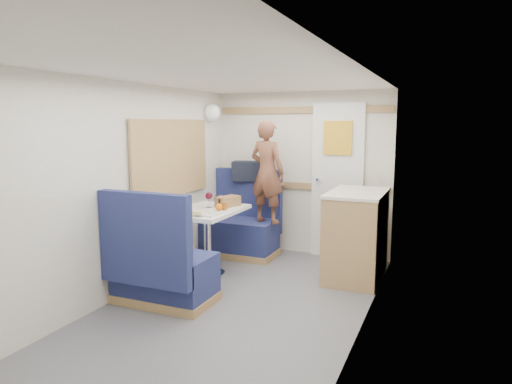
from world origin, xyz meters
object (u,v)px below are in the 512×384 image
at_px(cheese_block, 198,213).
at_px(beer_glass, 225,207).
at_px(duffel_bag, 253,171).
at_px(bench_far, 242,231).
at_px(pepper_grinder, 220,203).
at_px(tumbler_right, 219,201).
at_px(bench_near, 161,272).
at_px(dome_light, 212,113).
at_px(tumbler_left, 178,208).
at_px(dinette_table, 207,224).
at_px(person, 267,172).
at_px(tray, 210,213).
at_px(orange_fruit, 219,207).
at_px(bread_loaf, 228,201).
at_px(galley_counter, 356,234).
at_px(wine_glass, 209,196).

height_order(cheese_block, beer_glass, beer_glass).
bearing_deg(duffel_bag, bench_far, -113.20).
relative_size(beer_glass, pepper_grinder, 0.91).
height_order(cheese_block, tumbler_right, tumbler_right).
bearing_deg(bench_near, duffel_bag, 88.76).
xyz_separation_m(dome_light, tumbler_left, (0.25, -1.19, -0.97)).
height_order(bench_far, tumbler_right, bench_far).
distance_m(dinette_table, pepper_grinder, 0.25).
bearing_deg(beer_glass, person, 80.97).
distance_m(dome_light, tumbler_left, 1.56).
height_order(cheese_block, tumbler_left, tumbler_left).
bearing_deg(pepper_grinder, duffel_bag, 92.94).
bearing_deg(bench_near, dinette_table, 90.00).
xyz_separation_m(dinette_table, tray, (0.14, -0.19, 0.16)).
height_order(tumbler_right, beer_glass, tumbler_right).
bearing_deg(orange_fruit, cheese_block, -107.55).
distance_m(dome_light, tray, 1.55).
distance_m(duffel_bag, bread_loaf, 0.92).
relative_size(bench_near, cheese_block, 11.32).
bearing_deg(tumbler_right, bench_far, 91.98).
distance_m(galley_counter, cheese_block, 1.67).
height_order(tray, beer_glass, beer_glass).
distance_m(bench_near, dome_light, 2.28).
height_order(orange_fruit, tumbler_left, tumbler_left).
bearing_deg(bench_near, cheese_block, 78.23).
relative_size(dome_light, beer_glass, 2.18).
bearing_deg(dinette_table, galley_counter, 20.54).
relative_size(dinette_table, bread_loaf, 3.44).
bearing_deg(tumbler_left, pepper_grinder, 62.86).
height_order(bench_near, tumbler_left, bench_near).
bearing_deg(pepper_grinder, tumbler_left, -117.14).
bearing_deg(galley_counter, duffel_bag, 158.19).
bearing_deg(tumbler_right, pepper_grinder, -55.82).
xyz_separation_m(dinette_table, bench_far, (-0.00, 0.86, -0.27)).
bearing_deg(cheese_block, orange_fruit, 72.45).
distance_m(dinette_table, bench_far, 0.90).
distance_m(tray, bread_loaf, 0.43).
xyz_separation_m(bench_near, dome_light, (-0.39, 1.71, 1.45)).
bearing_deg(person, bread_loaf, 79.58).
relative_size(person, wine_glass, 7.18).
bearing_deg(dinette_table, tumbler_right, 84.21).
bearing_deg(duffel_bag, tumbler_right, -104.95).
xyz_separation_m(dinette_table, wine_glass, (-0.03, 0.09, 0.28)).
bearing_deg(tumbler_right, person, 60.15).
bearing_deg(pepper_grinder, dome_light, 123.33).
distance_m(cheese_block, bread_loaf, 0.61).
bearing_deg(person, bench_far, 2.23).
bearing_deg(tumbler_left, bench_far, 83.47).
xyz_separation_m(dinette_table, tumbler_right, (0.02, 0.22, 0.21)).
distance_m(dome_light, duffel_bag, 0.89).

